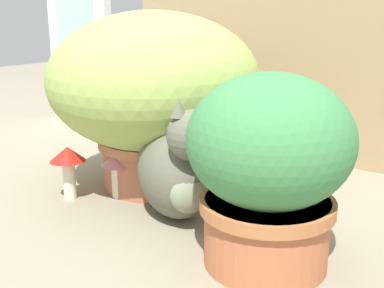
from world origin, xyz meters
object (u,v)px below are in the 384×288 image
at_px(mushroom_ornament_pink, 119,165).
at_px(leafy_planter, 269,165).
at_px(grass_planter, 154,89).
at_px(cat, 178,169).
at_px(mushroom_ornament_red, 68,160).

bearing_deg(mushroom_ornament_pink, leafy_planter, -11.90).
distance_m(grass_planter, mushroom_ornament_pink, 0.23).
bearing_deg(cat, grass_planter, 141.58).
bearing_deg(mushroom_ornament_pink, grass_planter, 80.70).
bearing_deg(cat, mushroom_ornament_pink, 174.36).
bearing_deg(cat, mushroom_ornament_red, -167.74).
height_order(grass_planter, mushroom_ornament_red, grass_planter).
relative_size(leafy_planter, mushroom_ornament_red, 2.65).
distance_m(leafy_planter, mushroom_ornament_pink, 0.50).
xyz_separation_m(cat, mushroom_ornament_red, (-0.30, -0.07, -0.02)).
height_order(mushroom_ornament_red, mushroom_ornament_pink, mushroom_ornament_red).
distance_m(grass_planter, mushroom_ornament_red, 0.30).
height_order(leafy_planter, mushroom_ornament_pink, leafy_planter).
xyz_separation_m(grass_planter, mushroom_ornament_pink, (-0.02, -0.13, -0.19)).
height_order(grass_planter, leafy_planter, grass_planter).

